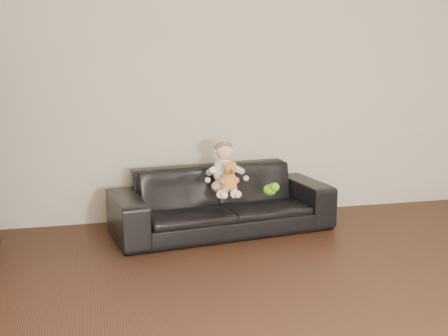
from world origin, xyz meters
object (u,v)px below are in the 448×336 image
object	(u,v)px
sofa	(222,200)
toy_blue_disc	(270,191)
teddy_bear	(229,177)
toy_green	(270,190)
baby	(224,171)
toy_rattle	(272,189)

from	to	relation	value
sofa	toy_blue_disc	bearing A→B (deg)	-26.03
sofa	teddy_bear	xyz separation A→B (m)	(0.01, -0.24, 0.26)
toy_green	baby	bearing A→B (deg)	155.86
sofa	toy_rattle	distance (m)	0.46
teddy_bear	toy_green	world-z (taller)	teddy_bear
teddy_bear	sofa	bearing A→B (deg)	107.49
toy_green	toy_blue_disc	bearing A→B (deg)	70.36
toy_rattle	toy_blue_disc	size ratio (longest dim) A/B	0.78
baby	sofa	bearing A→B (deg)	105.49
sofa	teddy_bear	bearing A→B (deg)	-96.02
baby	toy_green	world-z (taller)	baby
teddy_bear	toy_blue_disc	distance (m)	0.44
teddy_bear	toy_rattle	xyz separation A→B (m)	(0.39, 0.06, -0.14)
toy_green	toy_rattle	distance (m)	0.09
sofa	toy_green	bearing A→B (deg)	-44.55
sofa	toy_blue_disc	size ratio (longest dim) A/B	20.83
teddy_bear	toy_blue_disc	size ratio (longest dim) A/B	2.74
toy_blue_disc	teddy_bear	bearing A→B (deg)	-164.41
sofa	teddy_bear	distance (m)	0.36
sofa	toy_rattle	xyz separation A→B (m)	(0.40, -0.19, 0.12)
sofa	baby	bearing A→B (deg)	-99.05
sofa	baby	size ratio (longest dim) A/B	4.27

